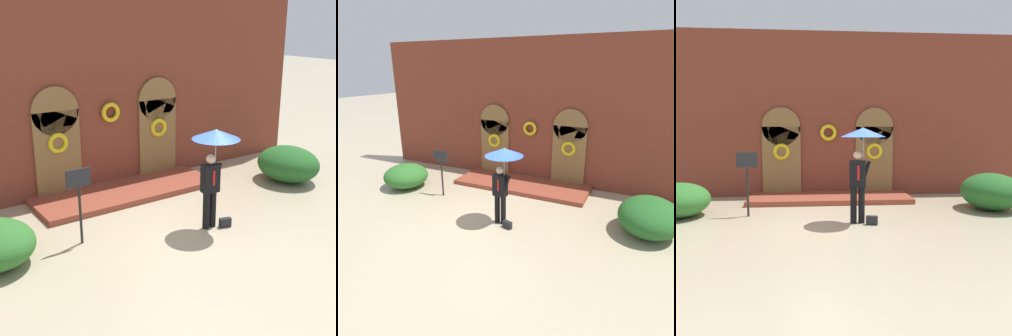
# 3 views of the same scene
# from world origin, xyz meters

# --- Properties ---
(ground_plane) EXTENTS (80.00, 80.00, 0.00)m
(ground_plane) POSITION_xyz_m (0.00, 0.00, 0.00)
(ground_plane) COLOR tan
(building_facade) EXTENTS (14.00, 2.30, 5.60)m
(building_facade) POSITION_xyz_m (-0.00, 4.15, 2.68)
(building_facade) COLOR brown
(building_facade) RESTS_ON ground
(person_with_umbrella) EXTENTS (1.10, 1.10, 2.36)m
(person_with_umbrella) POSITION_xyz_m (0.64, 0.07, 1.91)
(person_with_umbrella) COLOR black
(person_with_umbrella) RESTS_ON ground
(handbag) EXTENTS (0.30, 0.19, 0.22)m
(handbag) POSITION_xyz_m (0.87, -0.13, 0.11)
(handbag) COLOR black
(handbag) RESTS_ON ground
(sign_post) EXTENTS (0.56, 0.06, 1.72)m
(sign_post) POSITION_xyz_m (-2.28, 1.02, 1.16)
(sign_post) COLOR black
(sign_post) RESTS_ON ground
(shrub_left) EXTENTS (1.64, 1.72, 0.91)m
(shrub_left) POSITION_xyz_m (-4.12, 1.13, 0.45)
(shrub_left) COLOR #2D6B28
(shrub_left) RESTS_ON ground
(shrub_right) EXTENTS (1.70, 1.94, 1.05)m
(shrub_right) POSITION_xyz_m (4.60, 1.31, 0.53)
(shrub_right) COLOR #235B23
(shrub_right) RESTS_ON ground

